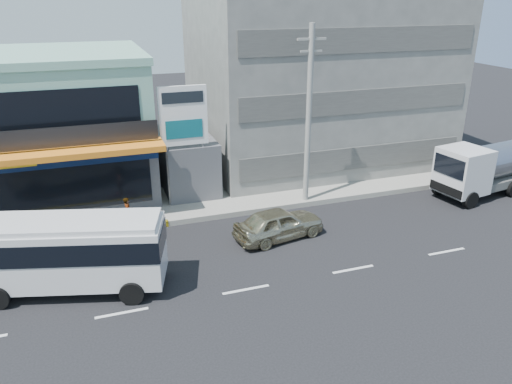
% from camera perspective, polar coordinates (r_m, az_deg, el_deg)
% --- Properties ---
extents(ground, '(120.00, 120.00, 0.00)m').
position_cam_1_polar(ground, '(21.00, -1.16, -11.09)').
color(ground, black).
rests_on(ground, ground).
extents(sidewalk, '(70.00, 5.00, 0.30)m').
position_cam_1_polar(sidewalk, '(30.42, 2.30, 0.10)').
color(sidewalk, gray).
rests_on(sidewalk, ground).
extents(shop_building, '(12.40, 11.70, 8.00)m').
position_cam_1_polar(shop_building, '(31.74, -23.39, 6.54)').
color(shop_building, '#47474C').
rests_on(shop_building, ground).
extents(concrete_building, '(16.00, 12.00, 14.00)m').
position_cam_1_polar(concrete_building, '(35.57, 6.95, 14.58)').
color(concrete_building, gray).
rests_on(concrete_building, ground).
extents(gap_structure, '(3.00, 6.00, 3.50)m').
position_cam_1_polar(gap_structure, '(30.84, -8.06, 3.37)').
color(gap_structure, '#47474C').
rests_on(gap_structure, ground).
extents(satellite_dish, '(1.50, 1.50, 0.15)m').
position_cam_1_polar(satellite_dish, '(29.37, -7.86, 6.17)').
color(satellite_dish, slate).
rests_on(satellite_dish, gap_structure).
extents(billboard, '(2.60, 0.18, 6.90)m').
position_cam_1_polar(billboard, '(27.23, -8.27, 7.84)').
color(billboard, gray).
rests_on(billboard, ground).
extents(utility_pole_near, '(1.60, 0.30, 10.00)m').
position_cam_1_polar(utility_pole_near, '(27.44, 6.03, 8.54)').
color(utility_pole_near, '#999993').
rests_on(utility_pole_near, ground).
extents(minibus, '(7.89, 4.31, 3.15)m').
position_cam_1_polar(minibus, '(21.41, -20.62, -6.14)').
color(minibus, silver).
rests_on(minibus, ground).
extents(sedan, '(4.87, 2.68, 1.57)m').
position_cam_1_polar(sedan, '(24.75, 2.64, -3.62)').
color(sedan, '#B9B18D').
rests_on(sedan, ground).
extents(tanker_truck, '(8.25, 3.67, 3.14)m').
position_cam_1_polar(tanker_truck, '(33.15, 25.25, 2.65)').
color(tanker_truck, silver).
rests_on(tanker_truck, ground).
extents(motorcycle_rider, '(1.59, 0.57, 2.02)m').
position_cam_1_polar(motorcycle_rider, '(25.87, -14.30, -3.42)').
color(motorcycle_rider, '#5D0D1D').
rests_on(motorcycle_rider, ground).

